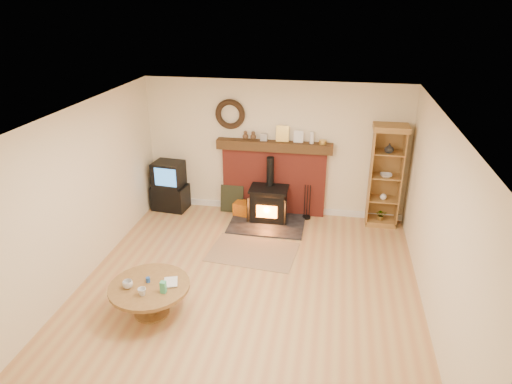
% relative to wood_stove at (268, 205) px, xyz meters
% --- Properties ---
extents(ground, '(5.50, 5.50, 0.00)m').
position_rel_wood_stove_xyz_m(ground, '(0.04, -2.27, -0.32)').
color(ground, '#B97E4D').
rests_on(ground, ground).
extents(room_shell, '(5.02, 5.52, 2.61)m').
position_rel_wood_stove_xyz_m(room_shell, '(0.02, -2.17, 1.39)').
color(room_shell, beige).
rests_on(room_shell, ground).
extents(chimney_breast, '(2.20, 0.22, 1.78)m').
position_rel_wood_stove_xyz_m(chimney_breast, '(0.04, 0.40, 0.48)').
color(chimney_breast, '#9A3227').
rests_on(chimney_breast, ground).
extents(wood_stove, '(1.40, 1.00, 1.23)m').
position_rel_wood_stove_xyz_m(wood_stove, '(0.00, 0.00, 0.00)').
color(wood_stove, black).
rests_on(wood_stove, ground).
extents(area_rug, '(1.52, 1.12, 0.01)m').
position_rel_wood_stove_xyz_m(area_rug, '(-0.08, -1.21, -0.32)').
color(area_rug, brown).
rests_on(area_rug, ground).
extents(tv_unit, '(0.72, 0.54, 0.99)m').
position_rel_wood_stove_xyz_m(tv_unit, '(-2.04, 0.20, 0.15)').
color(tv_unit, black).
rests_on(tv_unit, ground).
extents(curio_cabinet, '(0.62, 0.45, 1.93)m').
position_rel_wood_stove_xyz_m(curio_cabinet, '(2.12, 0.29, 0.64)').
color(curio_cabinet, olive).
rests_on(curio_cabinet, ground).
extents(firelog_box, '(0.49, 0.37, 0.28)m').
position_rel_wood_stove_xyz_m(firelog_box, '(-0.47, 0.13, -0.18)').
color(firelog_box, orange).
rests_on(firelog_box, ground).
extents(leaning_painting, '(0.46, 0.12, 0.54)m').
position_rel_wood_stove_xyz_m(leaning_painting, '(-0.78, 0.28, -0.05)').
color(leaning_painting, black).
rests_on(leaning_painting, ground).
extents(fire_tools, '(0.16, 0.16, 0.70)m').
position_rel_wood_stove_xyz_m(fire_tools, '(0.72, 0.23, -0.19)').
color(fire_tools, black).
rests_on(fire_tools, ground).
extents(coffee_table, '(1.08, 1.08, 0.62)m').
position_rel_wood_stove_xyz_m(coffee_table, '(-1.15, -3.04, 0.05)').
color(coffee_table, brown).
rests_on(coffee_table, ground).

